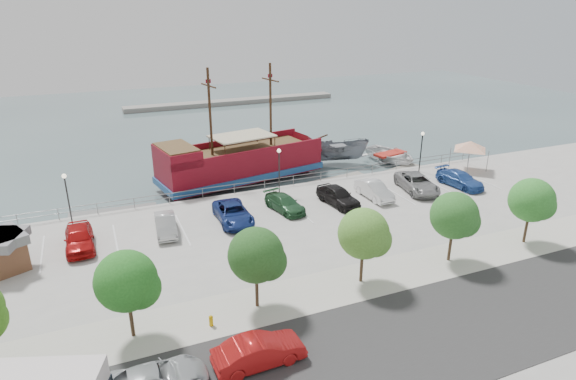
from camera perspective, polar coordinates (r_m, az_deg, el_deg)
name	(u,v)px	position (r m, az deg, el deg)	size (l,w,h in m)	color
ground	(308,230)	(40.25, 2.42, -4.74)	(160.00, 160.00, 0.00)	#435558
street	(434,332)	(28.19, 16.92, -15.83)	(100.00, 8.00, 0.04)	#2D2D2D
sidewalk	(374,278)	(32.11, 10.15, -10.22)	(100.00, 4.00, 0.05)	#B6AF9F
seawall_railing	(274,183)	(46.26, -1.64, 0.85)	(50.00, 0.06, 1.00)	slate
far_shore	(233,102)	(92.96, -6.52, 10.35)	(40.00, 3.00, 0.80)	gray
pirate_ship	(253,161)	(51.14, -4.16, 3.49)	(20.26, 8.89, 12.58)	maroon
patrol_boat	(338,153)	(56.71, 6.00, 4.41)	(2.63, 6.98, 2.70)	slate
speedboat	(390,156)	(58.34, 12.01, 3.91)	(5.10, 7.14, 1.48)	silver
dock_west	(114,214)	(45.35, -19.96, -2.69)	(7.49, 2.14, 0.43)	slate
dock_mid	(339,181)	(51.04, 6.03, 1.12)	(6.63, 1.89, 0.38)	gray
dock_east	(399,172)	(54.98, 13.06, 2.15)	(6.44, 1.84, 0.37)	slate
canopy_tent	(471,141)	(54.25, 20.88, 5.42)	(4.42, 4.42, 3.61)	slate
street_sedan	(259,351)	(24.74, -3.44, -18.56)	(1.59, 4.57, 1.51)	#AD1514
fire_hydrant	(211,320)	(27.61, -9.11, -15.01)	(0.24, 0.24, 0.69)	#C79904
lamp_post_left	(67,190)	(41.57, -24.77, 0.00)	(0.36, 0.36, 4.28)	black
lamp_post_mid	(279,163)	(44.33, -1.06, 3.25)	(0.36, 0.36, 4.28)	black
lamp_post_right	(422,145)	(52.15, 15.56, 5.22)	(0.36, 0.36, 4.28)	black
tree_b	(129,283)	(26.23, -18.29, -10.38)	(3.30, 3.20, 5.00)	#473321
tree_c	(259,257)	(27.33, -3.48, -7.89)	(3.30, 3.20, 5.00)	#473321
tree_d	(366,235)	(30.07, 9.25, -5.30)	(3.30, 3.20, 5.00)	#473321
tree_e	(457,217)	(34.05, 19.35, -3.03)	(3.30, 3.20, 5.00)	#473321
tree_f	(534,201)	(38.89, 27.11, -1.21)	(3.30, 3.20, 5.00)	#473321
parked_car_a	(79,238)	(37.96, -23.52, -5.21)	(1.96, 4.88, 1.66)	#A90E0E
parked_car_b	(166,225)	(38.28, -14.31, -4.00)	(1.51, 4.33, 1.43)	#B3B3B3
parked_car_c	(233,213)	(39.25, -6.53, -2.75)	(2.49, 5.40, 1.50)	navy
parked_car_d	(285,203)	(41.12, -0.39, -1.60)	(1.85, 4.56, 1.32)	#265430
parked_car_e	(338,196)	(42.58, 5.95, -0.67)	(1.94, 4.81, 1.64)	black
parked_car_f	(374,190)	(44.48, 10.18, -0.01)	(1.61, 4.60, 1.52)	silver
parked_car_g	(417,183)	(47.04, 15.05, 0.81)	(2.63, 5.70, 1.58)	gray
parked_car_h	(460,179)	(49.53, 19.70, 1.23)	(2.07, 5.08, 1.47)	#29509E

